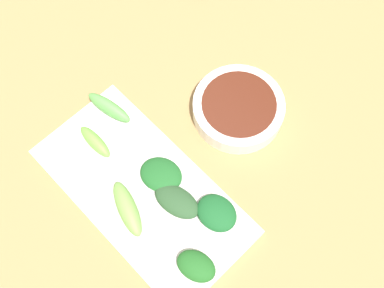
% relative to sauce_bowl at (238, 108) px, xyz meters
% --- Properties ---
extents(tabletop, '(2.10, 2.10, 0.02)m').
position_rel_sauce_bowl_xyz_m(tabletop, '(0.12, -0.03, -0.03)').
color(tabletop, '#987C4B').
rests_on(tabletop, ground).
extents(sauce_bowl, '(0.15, 0.15, 0.03)m').
position_rel_sauce_bowl_xyz_m(sauce_bowl, '(0.00, 0.00, 0.00)').
color(sauce_bowl, white).
rests_on(sauce_bowl, tabletop).
extents(serving_plate, '(0.17, 0.35, 0.01)m').
position_rel_sauce_bowl_xyz_m(serving_plate, '(0.20, -0.01, -0.01)').
color(serving_plate, silver).
rests_on(serving_plate, tabletop).
extents(broccoli_leafy_0, '(0.07, 0.08, 0.02)m').
position_rel_sauce_bowl_xyz_m(broccoli_leafy_0, '(0.17, -0.00, 0.00)').
color(broccoli_leafy_0, '#1D5A24').
rests_on(broccoli_leafy_0, serving_plate).
extents(broccoli_stalk_1, '(0.06, 0.09, 0.03)m').
position_rel_sauce_bowl_xyz_m(broccoli_stalk_1, '(0.24, 0.00, 0.01)').
color(broccoli_stalk_1, '#76AE4D').
rests_on(broccoli_stalk_1, serving_plate).
extents(broccoli_stalk_2, '(0.04, 0.09, 0.03)m').
position_rel_sauce_bowl_xyz_m(broccoli_stalk_2, '(0.15, -0.14, 0.01)').
color(broccoli_stalk_2, '#5DAF50').
rests_on(broccoli_stalk_2, serving_plate).
extents(broccoli_leafy_3, '(0.06, 0.08, 0.02)m').
position_rel_sauce_bowl_xyz_m(broccoli_leafy_3, '(0.18, 0.05, 0.00)').
color(broccoli_leafy_3, '#284C29').
rests_on(broccoli_leafy_3, serving_plate).
extents(broccoli_leafy_4, '(0.06, 0.07, 0.02)m').
position_rel_sauce_bowl_xyz_m(broccoli_leafy_4, '(0.23, 0.13, 0.00)').
color(broccoli_leafy_4, '#1F5C20').
rests_on(broccoli_leafy_4, serving_plate).
extents(broccoli_stalk_5, '(0.02, 0.07, 0.03)m').
position_rel_sauce_bowl_xyz_m(broccoli_stalk_5, '(0.21, -0.11, 0.01)').
color(broccoli_stalk_5, '#72B846').
rests_on(broccoli_stalk_5, serving_plate).
extents(broccoli_leafy_6, '(0.06, 0.07, 0.02)m').
position_rel_sauce_bowl_xyz_m(broccoli_leafy_6, '(0.15, 0.10, 0.00)').
color(broccoli_leafy_6, '#185625').
rests_on(broccoli_leafy_6, serving_plate).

